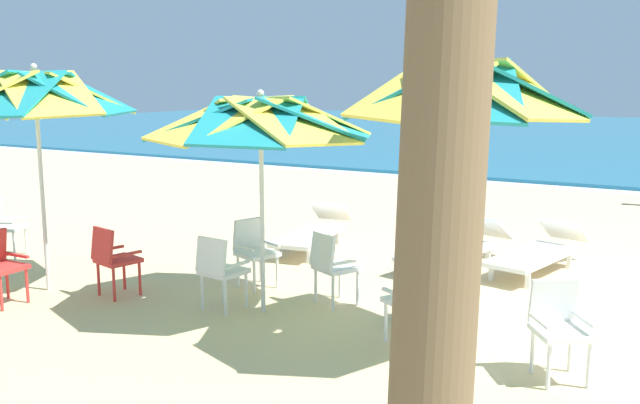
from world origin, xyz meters
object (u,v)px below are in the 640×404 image
sun_lounger_3 (314,231)px  sun_lounger_1 (539,251)px  plastic_chair_3 (254,248)px  plastic_chair_4 (220,268)px  plastic_chair_0 (558,323)px  cooler_box (427,306)px  plastic_chair_9 (3,224)px  beach_umbrella_0 (461,93)px  plastic_chair_5 (113,257)px  sun_lounger_2 (456,247)px  plastic_chair_2 (332,264)px  plastic_chair_1 (416,297)px  beach_umbrella_2 (36,95)px  beach_umbrella_1 (261,120)px

sun_lounger_3 → sun_lounger_1: bearing=6.7°
plastic_chair_3 → plastic_chair_4: same height
plastic_chair_0 → cooler_box: size_ratio=1.73×
plastic_chair_0 → plastic_chair_9: same height
beach_umbrella_0 → plastic_chair_3: size_ratio=3.30×
plastic_chair_5 → sun_lounger_2: bearing=47.3°
plastic_chair_2 → plastic_chair_9: bearing=-175.5°
sun_lounger_1 → plastic_chair_1: bearing=-96.9°
plastic_chair_3 → plastic_chair_4: size_ratio=1.00×
sun_lounger_3 → cooler_box: bearing=-40.4°
plastic_chair_9 → sun_lounger_2: size_ratio=0.39×
beach_umbrella_2 → sun_lounger_3: beach_umbrella_2 is taller
beach_umbrella_2 → plastic_chair_5: bearing=13.3°
plastic_chair_5 → sun_lounger_2: plastic_chair_5 is taller
plastic_chair_1 → plastic_chair_3: 2.69m
plastic_chair_0 → beach_umbrella_1: size_ratio=0.34×
plastic_chair_0 → plastic_chair_5: 5.14m
plastic_chair_4 → sun_lounger_2: size_ratio=0.39×
plastic_chair_5 → sun_lounger_2: 4.62m
plastic_chair_3 → plastic_chair_9: bearing=-171.9°
beach_umbrella_1 → plastic_chair_1: bearing=-3.1°
beach_umbrella_0 → plastic_chair_0: beach_umbrella_0 is taller
plastic_chair_9 → sun_lounger_3: size_ratio=0.39×
beach_umbrella_0 → sun_lounger_1: 4.07m
beach_umbrella_2 → sun_lounger_3: (1.76, 3.57, -2.13)m
sun_lounger_1 → plastic_chair_9: bearing=-156.1°
beach_umbrella_0 → sun_lounger_2: size_ratio=1.28×
beach_umbrella_0 → sun_lounger_1: (0.02, 3.43, -2.19)m
beach_umbrella_1 → cooler_box: 2.69m
beach_umbrella_2 → plastic_chair_5: (0.92, 0.22, -1.92)m
sun_lounger_2 → cooler_box: (0.51, -2.44, -0.08)m
plastic_chair_0 → plastic_chair_9: size_ratio=1.00×
plastic_chair_3 → beach_umbrella_2: 3.21m
beach_umbrella_0 → sun_lounger_1: bearing=89.6°
plastic_chair_9 → sun_lounger_2: bearing=24.8°
plastic_chair_2 → plastic_chair_3: (-1.22, 0.17, 0.00)m
beach_umbrella_0 → plastic_chair_4: bearing=-178.3°
plastic_chair_1 → beach_umbrella_2: bearing=-173.4°
plastic_chair_1 → sun_lounger_2: bearing=101.8°
plastic_chair_3 → beach_umbrella_2: bearing=-146.7°
plastic_chair_1 → plastic_chair_5: same height
plastic_chair_1 → plastic_chair_4: bearing=-177.7°
sun_lounger_1 → sun_lounger_2: size_ratio=1.00×
plastic_chair_4 → plastic_chair_5: same height
plastic_chair_0 → plastic_chair_2: (-2.69, 0.78, 0.00)m
plastic_chair_9 → cooler_box: size_ratio=1.73×
plastic_chair_0 → sun_lounger_1: 3.63m
plastic_chair_2 → cooler_box: size_ratio=1.73×
cooler_box → sun_lounger_1: bearing=79.0°
sun_lounger_3 → beach_umbrella_0: bearing=-42.3°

